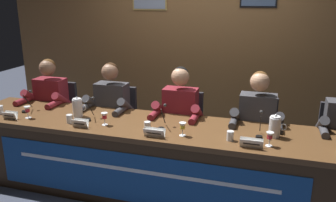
{
  "coord_description": "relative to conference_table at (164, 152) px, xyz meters",
  "views": [
    {
      "loc": [
        0.91,
        -2.99,
        1.92
      ],
      "look_at": [
        0.0,
        0.0,
        0.98
      ],
      "focal_mm": 37.23,
      "sensor_mm": 36.0,
      "label": 1
    }
  ],
  "objects": [
    {
      "name": "water_pitcher_right_side",
      "position": [
        0.98,
        0.13,
        0.31
      ],
      "size": [
        0.15,
        0.1,
        0.21
      ],
      "color": "silver",
      "rests_on": "conference_table"
    },
    {
      "name": "panelist_left",
      "position": [
        -0.8,
        0.5,
        0.2
      ],
      "size": [
        0.51,
        0.48,
        1.22
      ],
      "color": "black",
      "rests_on": "ground_plane"
    },
    {
      "name": "nameplate_left",
      "position": [
        -0.78,
        -0.15,
        0.26
      ],
      "size": [
        0.16,
        0.06,
        0.08
      ],
      "color": "white",
      "rests_on": "conference_table"
    },
    {
      "name": "nameplate_center",
      "position": [
        -0.03,
        -0.17,
        0.26
      ],
      "size": [
        0.19,
        0.06,
        0.08
      ],
      "color": "white",
      "rests_on": "conference_table"
    },
    {
      "name": "panelist_far_left",
      "position": [
        -1.61,
        0.5,
        0.2
      ],
      "size": [
        0.51,
        0.48,
        1.22
      ],
      "color": "black",
      "rests_on": "ground_plane"
    },
    {
      "name": "water_cup_right",
      "position": [
        0.62,
        -0.06,
        0.26
      ],
      "size": [
        0.06,
        0.06,
        0.08
      ],
      "color": "silver",
      "rests_on": "conference_table"
    },
    {
      "name": "conference_table",
      "position": [
        0.0,
        0.0,
        0.0
      ],
      "size": [
        4.33,
        0.79,
        0.73
      ],
      "color": "brown",
      "rests_on": "ground_plane"
    },
    {
      "name": "juice_glass_left",
      "position": [
        -0.59,
        -0.03,
        0.3
      ],
      "size": [
        0.06,
        0.06,
        0.12
      ],
      "color": "white",
      "rests_on": "conference_table"
    },
    {
      "name": "juice_glass_center",
      "position": [
        0.2,
        -0.08,
        0.3
      ],
      "size": [
        0.06,
        0.06,
        0.12
      ],
      "color": "white",
      "rests_on": "conference_table"
    },
    {
      "name": "microphone_left",
      "position": [
        -0.8,
        0.07,
        0.29
      ],
      "size": [
        0.06,
        0.17,
        0.22
      ],
      "color": "black",
      "rests_on": "conference_table"
    },
    {
      "name": "panelist_right",
      "position": [
        0.81,
        0.5,
        0.2
      ],
      "size": [
        0.51,
        0.48,
        1.22
      ],
      "color": "black",
      "rests_on": "ground_plane"
    },
    {
      "name": "water_cup_center",
      "position": [
        -0.14,
        -0.05,
        0.26
      ],
      "size": [
        0.06,
        0.06,
        0.08
      ],
      "color": "silver",
      "rests_on": "conference_table"
    },
    {
      "name": "water_cup_far_left",
      "position": [
        -1.8,
        -0.04,
        0.26
      ],
      "size": [
        0.06,
        0.06,
        0.08
      ],
      "color": "silver",
      "rests_on": "conference_table"
    },
    {
      "name": "microphone_right",
      "position": [
        0.86,
        0.11,
        0.29
      ],
      "size": [
        0.06,
        0.17,
        0.22
      ],
      "color": "black",
      "rests_on": "conference_table"
    },
    {
      "name": "juice_glass_far_left",
      "position": [
        -1.43,
        -0.08,
        0.3
      ],
      "size": [
        0.06,
        0.06,
        0.12
      ],
      "color": "white",
      "rests_on": "conference_table"
    },
    {
      "name": "water_cup_left",
      "position": [
        -0.94,
        -0.08,
        0.26
      ],
      "size": [
        0.06,
        0.06,
        0.08
      ],
      "color": "silver",
      "rests_on": "conference_table"
    },
    {
      "name": "nameplate_far_left",
      "position": [
        -1.58,
        -0.16,
        0.26
      ],
      "size": [
        0.16,
        0.06,
        0.08
      ],
      "color": "white",
      "rests_on": "conference_table"
    },
    {
      "name": "juice_glass_right",
      "position": [
        0.94,
        -0.09,
        0.3
      ],
      "size": [
        0.06,
        0.06,
        0.12
      ],
      "color": "white",
      "rests_on": "conference_table"
    },
    {
      "name": "microphone_far_left",
      "position": [
        -1.58,
        0.11,
        0.29
      ],
      "size": [
        0.06,
        0.17,
        0.22
      ],
      "color": "black",
      "rests_on": "conference_table"
    },
    {
      "name": "chair_far_left",
      "position": [
        -1.61,
        0.7,
        -0.08
      ],
      "size": [
        0.44,
        0.44,
        0.89
      ],
      "color": "black",
      "rests_on": "ground_plane"
    },
    {
      "name": "chair_right",
      "position": [
        0.81,
        0.7,
        -0.08
      ],
      "size": [
        0.44,
        0.44,
        0.89
      ],
      "color": "black",
      "rests_on": "ground_plane"
    },
    {
      "name": "microphone_center",
      "position": [
        -0.03,
        0.05,
        0.29
      ],
      "size": [
        0.06,
        0.17,
        0.22
      ],
      "color": "black",
      "rests_on": "conference_table"
    },
    {
      "name": "chair_left",
      "position": [
        -0.8,
        0.7,
        -0.08
      ],
      "size": [
        0.44,
        0.44,
        0.89
      ],
      "color": "black",
      "rests_on": "ground_plane"
    },
    {
      "name": "wall_back_panelled",
      "position": [
        0.0,
        1.63,
        0.79
      ],
      "size": [
        5.53,
        0.14,
        2.6
      ],
      "color": "brown",
      "rests_on": "ground_plane"
    },
    {
      "name": "panelist_center",
      "position": [
        0.01,
        0.5,
        0.2
      ],
      "size": [
        0.51,
        0.48,
        1.22
      ],
      "color": "black",
      "rests_on": "ground_plane"
    },
    {
      "name": "water_pitcher_left_side",
      "position": [
        -0.97,
        0.12,
        0.31
      ],
      "size": [
        0.15,
        0.1,
        0.21
      ],
      "color": "silver",
      "rests_on": "conference_table"
    },
    {
      "name": "nameplate_right",
      "position": [
        0.8,
        -0.16,
        0.26
      ],
      "size": [
        0.19,
        0.06,
        0.08
      ],
      "color": "white",
      "rests_on": "conference_table"
    },
    {
      "name": "ground_plane",
      "position": [
        0.01,
        0.12,
        -0.51
      ],
      "size": [
        12.0,
        12.0,
        0.0
      ],
      "primitive_type": "plane",
      "color": "#383D4C"
    },
    {
      "name": "chair_center",
      "position": [
        0.01,
        0.7,
        -0.08
      ],
      "size": [
        0.44,
        0.44,
        0.89
      ],
      "color": "black",
      "rests_on": "ground_plane"
    }
  ]
}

